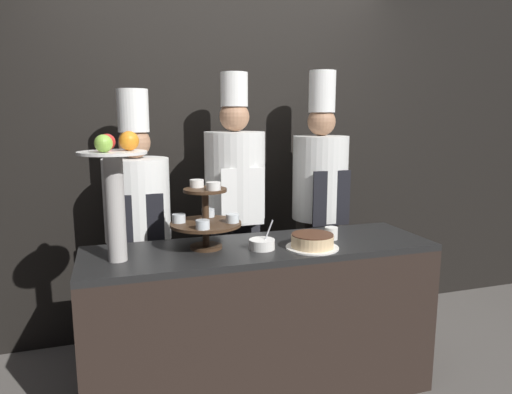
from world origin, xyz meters
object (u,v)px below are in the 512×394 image
at_px(fruit_pedestal, 115,182).
at_px(cup_white, 331,233).
at_px(serving_bowl_near, 262,244).
at_px(chef_left, 138,222).
at_px(chef_center_right, 320,198).
at_px(chef_center_left, 235,202).
at_px(cake_round, 312,241).
at_px(tiered_stand, 206,216).

xyz_separation_m(fruit_pedestal, cup_white, (1.16, 0.04, -0.35)).
relative_size(fruit_pedestal, serving_bowl_near, 4.02).
xyz_separation_m(chef_left, chef_center_right, (1.23, -0.00, 0.08)).
relative_size(fruit_pedestal, cup_white, 8.39).
height_order(fruit_pedestal, chef_center_left, chef_center_left).
xyz_separation_m(cake_round, chef_left, (-0.85, 0.70, 0.01)).
xyz_separation_m(tiered_stand, serving_bowl_near, (0.28, -0.10, -0.15)).
bearing_deg(serving_bowl_near, chef_center_left, 87.67).
xyz_separation_m(cake_round, chef_center_right, (0.37, 0.70, 0.09)).
xyz_separation_m(fruit_pedestal, chef_center_right, (1.35, 0.61, -0.26)).
xyz_separation_m(tiered_stand, chef_left, (-0.32, 0.53, -0.13)).
bearing_deg(chef_center_right, fruit_pedestal, -155.79).
bearing_deg(fruit_pedestal, tiered_stand, 9.73).
xyz_separation_m(fruit_pedestal, serving_bowl_near, (0.72, -0.03, -0.36)).
xyz_separation_m(cake_round, cup_white, (0.18, 0.13, -0.00)).
height_order(chef_left, chef_center_left, chef_center_left).
height_order(cake_round, serving_bowl_near, serving_bowl_near).
bearing_deg(cup_white, tiered_stand, 176.92).
distance_m(fruit_pedestal, chef_left, 0.71).
distance_m(cake_round, cup_white, 0.22).
xyz_separation_m(serving_bowl_near, chef_center_left, (0.03, 0.64, 0.11)).
distance_m(tiered_stand, fruit_pedestal, 0.50).
relative_size(serving_bowl_near, chef_center_right, 0.08).
height_order(cup_white, chef_center_left, chef_center_left).
height_order(cake_round, chef_left, chef_left).
relative_size(cake_round, chef_center_left, 0.15).
relative_size(cake_round, cup_white, 3.80).
height_order(cup_white, chef_center_right, chef_center_right).
relative_size(cup_white, chef_left, 0.04).
relative_size(cup_white, chef_center_left, 0.04).
relative_size(fruit_pedestal, cake_round, 2.21).
bearing_deg(tiered_stand, chef_left, 120.82).
bearing_deg(serving_bowl_near, fruit_pedestal, 177.84).
bearing_deg(serving_bowl_near, chef_left, 133.08).
distance_m(tiered_stand, cup_white, 0.73).
height_order(fruit_pedestal, serving_bowl_near, fruit_pedestal).
bearing_deg(fruit_pedestal, chef_center_right, 24.21).
distance_m(tiered_stand, chef_center_left, 0.61).
height_order(cup_white, chef_left, chef_left).
bearing_deg(cup_white, chef_center_right, 70.90).
height_order(chef_center_left, chef_center_right, chef_center_right).
bearing_deg(fruit_pedestal, cup_white, 1.88).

